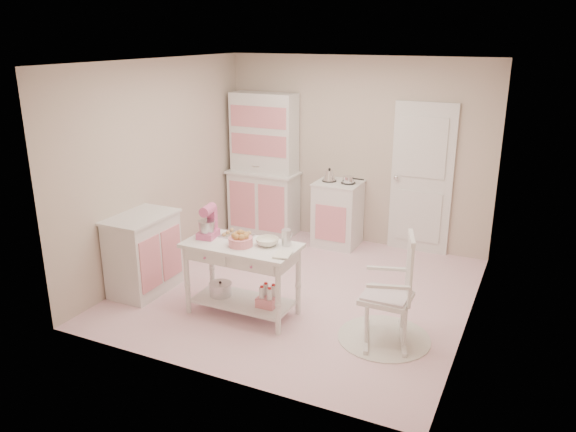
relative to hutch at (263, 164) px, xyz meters
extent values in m
plane|color=pink|center=(1.33, -1.66, -1.04)|extent=(3.80, 3.80, 0.00)
cube|color=white|center=(1.33, -1.66, 1.56)|extent=(3.80, 3.80, 0.04)
cube|color=#C4B29F|center=(1.33, 0.24, 0.26)|extent=(3.80, 0.04, 2.60)
cube|color=#C4B29F|center=(1.33, -3.56, 0.26)|extent=(3.80, 0.04, 2.60)
cube|color=#C4B29F|center=(-0.57, -1.66, 0.26)|extent=(0.04, 3.80, 2.60)
cube|color=#C4B29F|center=(3.23, -1.66, 0.26)|extent=(0.04, 3.80, 2.60)
cube|color=white|center=(2.28, 0.21, -0.02)|extent=(0.82, 0.05, 2.04)
cube|color=white|center=(0.00, 0.00, 0.00)|extent=(1.06, 0.50, 2.08)
cube|color=white|center=(1.20, -0.05, -0.58)|extent=(0.62, 0.57, 0.92)
cube|color=white|center=(-0.30, -2.42, -0.58)|extent=(0.54, 0.84, 0.92)
cylinder|color=white|center=(2.54, -2.29, -1.03)|extent=(0.92, 0.92, 0.01)
cube|color=white|center=(2.54, -2.29, -0.49)|extent=(0.67, 0.83, 1.10)
cube|color=white|center=(1.02, -2.43, -0.64)|extent=(1.20, 0.60, 0.80)
cube|color=#D4598F|center=(0.60, -2.41, -0.07)|extent=(0.24, 0.31, 0.34)
cube|color=silver|center=(0.87, -2.25, -0.23)|extent=(0.34, 0.24, 0.02)
cylinder|color=pink|center=(1.04, -2.48, -0.19)|extent=(0.25, 0.25, 0.09)
imported|color=white|center=(1.28, -2.35, -0.20)|extent=(0.24, 0.24, 0.07)
cylinder|color=silver|center=(1.46, -2.27, -0.16)|extent=(0.10, 0.10, 0.17)
imported|color=white|center=(1.47, -2.55, -0.23)|extent=(0.19, 0.24, 0.02)
camera|label=1|loc=(3.78, -7.13, 1.85)|focal=35.00mm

